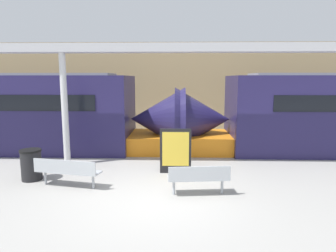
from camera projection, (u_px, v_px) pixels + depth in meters
ground_plane at (153, 200)px, 7.42m from camera, size 60.00×60.00×0.00m
station_wall at (167, 87)px, 17.04m from camera, size 56.00×0.20×5.00m
bench_near at (199, 177)px, 7.66m from camera, size 1.61×0.59×0.80m
bench_far at (67, 170)px, 8.24m from camera, size 1.91×0.81×0.80m
trash_bin at (31, 165)px, 8.85m from camera, size 0.61×0.61×0.92m
poster_board at (176, 151)px, 9.45m from camera, size 0.99×0.07×1.43m
support_column_near at (65, 111)px, 10.13m from camera, size 0.22×0.22×3.82m
canopy_beam at (61, 48)px, 9.81m from camera, size 28.00×0.60×0.28m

